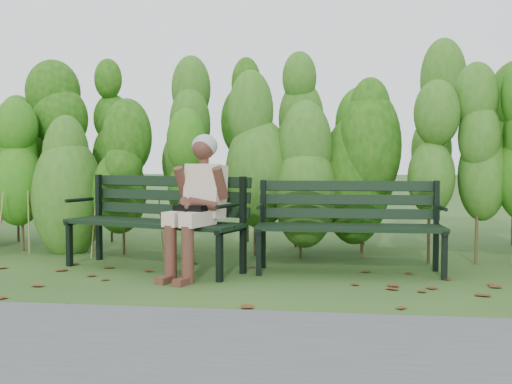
# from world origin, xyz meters

# --- Properties ---
(ground) EXTENTS (80.00, 80.00, 0.00)m
(ground) POSITION_xyz_m (0.00, 0.00, 0.00)
(ground) COLOR #27461B
(footpath) EXTENTS (60.00, 2.50, 0.01)m
(footpath) POSITION_xyz_m (0.00, -2.20, 0.01)
(footpath) COLOR #474749
(footpath) RESTS_ON ground
(hedge_band) EXTENTS (11.04, 1.67, 2.42)m
(hedge_band) POSITION_xyz_m (0.00, 1.86, 1.26)
(hedge_band) COLOR #47381E
(hedge_band) RESTS_ON ground
(leaf_litter) EXTENTS (5.98, 2.20, 0.01)m
(leaf_litter) POSITION_xyz_m (-0.05, -0.04, 0.00)
(leaf_litter) COLOR #5C2C14
(leaf_litter) RESTS_ON ground
(bench_left) EXTENTS (1.86, 1.13, 0.89)m
(bench_left) POSITION_xyz_m (-0.97, 0.60, 0.52)
(bench_left) COLOR black
(bench_left) RESTS_ON ground
(bench_right) EXTENTS (1.70, 0.58, 0.84)m
(bench_right) POSITION_xyz_m (0.82, 0.66, 0.50)
(bench_right) COLOR black
(bench_right) RESTS_ON ground
(seated_woman) EXTENTS (0.56, 0.78, 1.27)m
(seated_woman) POSITION_xyz_m (-0.51, 0.25, 0.72)
(seated_woman) COLOR beige
(seated_woman) RESTS_ON ground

